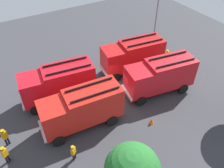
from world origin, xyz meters
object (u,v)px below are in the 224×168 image
object	(u,v)px
fire_truck_1	(58,82)
fire_truck_2	(160,75)
firefighter_0	(73,152)
firefighter_1	(167,56)
traffic_cone_1	(51,117)
firefighter_3	(5,154)
lamppost	(156,18)
traffic_cone_0	(152,121)
fire_truck_0	(133,55)
firefighter_2	(5,137)
fire_truck_3	(82,107)

from	to	relation	value
fire_truck_1	fire_truck_2	world-z (taller)	same
fire_truck_1	firefighter_0	size ratio (longest dim) A/B	4.62
firefighter_1	traffic_cone_1	distance (m)	15.41
firefighter_3	lamppost	size ratio (longest dim) A/B	0.28
fire_truck_1	traffic_cone_1	size ratio (longest dim) A/B	13.00
firefighter_0	firefighter_1	size ratio (longest dim) A/B	0.91
firefighter_0	traffic_cone_0	xyz separation A→B (m)	(-7.53, 0.22, -0.59)
traffic_cone_0	firefighter_0	bearing A→B (deg)	-1.69
fire_truck_0	fire_truck_1	size ratio (longest dim) A/B	1.00
fire_truck_1	lamppost	bearing A→B (deg)	-157.70
lamppost	traffic_cone_1	bearing A→B (deg)	20.27
fire_truck_2	traffic_cone_0	world-z (taller)	fire_truck_2
firefighter_0	firefighter_2	world-z (taller)	firefighter_2
firefighter_2	firefighter_3	size ratio (longest dim) A/B	1.01
fire_truck_1	firefighter_3	size ratio (longest dim) A/B	4.12
fire_truck_3	traffic_cone_1	world-z (taller)	fire_truck_3
traffic_cone_1	fire_truck_2	bearing A→B (deg)	170.09
fire_truck_2	fire_truck_3	xyz separation A→B (m)	(8.70, 0.13, 0.00)
fire_truck_1	firefighter_0	distance (m)	7.40
fire_truck_0	firefighter_1	distance (m)	4.72
fire_truck_0	traffic_cone_1	size ratio (longest dim) A/B	13.01
fire_truck_2	traffic_cone_1	distance (m)	11.36
firefighter_2	fire_truck_2	bearing A→B (deg)	64.55
firefighter_3	traffic_cone_0	size ratio (longest dim) A/B	3.00
traffic_cone_1	firefighter_3	bearing A→B (deg)	29.80
fire_truck_2	firefighter_3	size ratio (longest dim) A/B	4.15
fire_truck_0	fire_truck_2	world-z (taller)	same
fire_truck_2	firefighter_3	xyz separation A→B (m)	(15.43, 0.59, -1.13)
firefighter_2	firefighter_0	bearing A→B (deg)	24.94
firefighter_2	lamppost	bearing A→B (deg)	87.33
fire_truck_1	firefighter_2	world-z (taller)	fire_truck_1
fire_truck_3	firefighter_2	xyz separation A→B (m)	(6.43, -1.24, -1.12)
fire_truck_1	fire_truck_3	size ratio (longest dim) A/B	1.01
traffic_cone_0	traffic_cone_1	world-z (taller)	traffic_cone_0
fire_truck_0	firefighter_3	bearing A→B (deg)	25.88
fire_truck_0	traffic_cone_0	distance (m)	8.50
fire_truck_0	fire_truck_3	xyz separation A→B (m)	(8.46, 4.62, 0.00)
firefighter_3	fire_truck_3	bearing A→B (deg)	58.48
fire_truck_2	traffic_cone_0	size ratio (longest dim) A/B	12.42
firefighter_0	traffic_cone_1	xyz separation A→B (m)	(0.18, -4.91, -0.61)
fire_truck_2	fire_truck_3	size ratio (longest dim) A/B	1.02
firefighter_2	lamppost	distance (m)	22.23
firefighter_0	firefighter_1	world-z (taller)	firefighter_1
fire_truck_3	firefighter_0	xyz separation A→B (m)	(2.16, 2.85, -1.26)
fire_truck_1	firefighter_1	xyz separation A→B (m)	(-13.50, 0.48, -1.15)
firefighter_0	traffic_cone_0	world-z (taller)	firefighter_0
traffic_cone_0	firefighter_3	bearing A→B (deg)	-12.20
fire_truck_1	traffic_cone_1	xyz separation A→B (m)	(1.79, 2.20, -1.87)
firefighter_1	fire_truck_1	bearing A→B (deg)	62.58
fire_truck_2	firefighter_2	distance (m)	15.20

